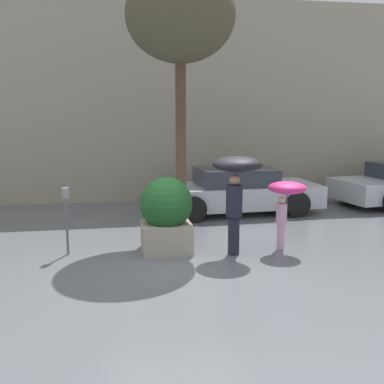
{
  "coord_description": "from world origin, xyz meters",
  "views": [
    {
      "loc": [
        -1.1,
        -8.08,
        2.71
      ],
      "look_at": [
        0.59,
        1.6,
        1.05
      ],
      "focal_mm": 45.0,
      "sensor_mm": 36.0,
      "label": 1
    }
  ],
  "objects_px": {
    "person_child": "(286,194)",
    "parking_meter": "(66,207)",
    "planter_box": "(166,214)",
    "person_adult": "(237,177)",
    "parked_car_near": "(235,191)",
    "street_tree": "(180,18)"
  },
  "relations": [
    {
      "from": "person_child",
      "to": "parked_car_near",
      "type": "xyz_separation_m",
      "value": [
        -0.04,
        3.62,
        -0.54
      ]
    },
    {
      "from": "planter_box",
      "to": "parking_meter",
      "type": "relative_size",
      "value": 1.13
    },
    {
      "from": "person_adult",
      "to": "parking_meter",
      "type": "relative_size",
      "value": 1.45
    },
    {
      "from": "planter_box",
      "to": "person_adult",
      "type": "xyz_separation_m",
      "value": [
        1.3,
        -0.35,
        0.73
      ]
    },
    {
      "from": "parked_car_near",
      "to": "person_child",
      "type": "bearing_deg",
      "value": 177.49
    },
    {
      "from": "person_child",
      "to": "parking_meter",
      "type": "distance_m",
      "value": 4.22
    },
    {
      "from": "person_adult",
      "to": "person_child",
      "type": "distance_m",
      "value": 1.09
    },
    {
      "from": "planter_box",
      "to": "parked_car_near",
      "type": "bearing_deg",
      "value": 55.75
    },
    {
      "from": "street_tree",
      "to": "parked_car_near",
      "type": "bearing_deg",
      "value": 47.06
    },
    {
      "from": "planter_box",
      "to": "parked_car_near",
      "type": "distance_m",
      "value": 4.04
    },
    {
      "from": "person_adult",
      "to": "street_tree",
      "type": "bearing_deg",
      "value": 60.19
    },
    {
      "from": "person_child",
      "to": "parking_meter",
      "type": "height_order",
      "value": "person_child"
    },
    {
      "from": "planter_box",
      "to": "street_tree",
      "type": "relative_size",
      "value": 0.26
    },
    {
      "from": "parking_meter",
      "to": "planter_box",
      "type": "bearing_deg",
      "value": -3.31
    },
    {
      "from": "planter_box",
      "to": "person_adult",
      "type": "height_order",
      "value": "person_adult"
    },
    {
      "from": "street_tree",
      "to": "parking_meter",
      "type": "relative_size",
      "value": 4.41
    },
    {
      "from": "person_adult",
      "to": "parking_meter",
      "type": "bearing_deg",
      "value": 118.2
    },
    {
      "from": "person_adult",
      "to": "parked_car_near",
      "type": "relative_size",
      "value": 0.41
    },
    {
      "from": "planter_box",
      "to": "person_adult",
      "type": "distance_m",
      "value": 1.53
    },
    {
      "from": "person_adult",
      "to": "parked_car_near",
      "type": "xyz_separation_m",
      "value": [
        0.97,
        3.68,
        -0.91
      ]
    },
    {
      "from": "parking_meter",
      "to": "person_child",
      "type": "bearing_deg",
      "value": -5.29
    },
    {
      "from": "street_tree",
      "to": "parking_meter",
      "type": "bearing_deg",
      "value": -150.88
    }
  ]
}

